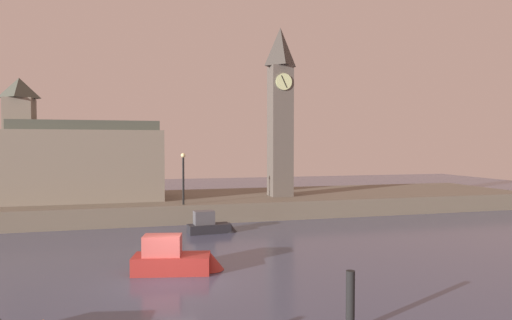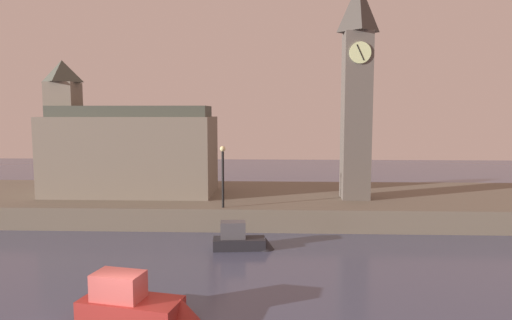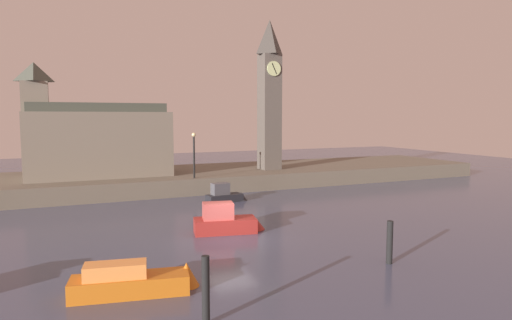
{
  "view_description": "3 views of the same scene",
  "coord_description": "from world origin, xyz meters",
  "px_view_note": "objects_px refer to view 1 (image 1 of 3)",
  "views": [
    {
      "loc": [
        -1.45,
        -20.23,
        6.18
      ],
      "look_at": [
        8.12,
        15.62,
        4.86
      ],
      "focal_mm": 31.52,
      "sensor_mm": 36.0,
      "label": 1
    },
    {
      "loc": [
        5.34,
        -14.36,
        7.59
      ],
      "look_at": [
        4.03,
        17.84,
        4.26
      ],
      "focal_mm": 32.13,
      "sensor_mm": 36.0,
      "label": 2
    },
    {
      "loc": [
        -8.72,
        -23.19,
        6.89
      ],
      "look_at": [
        8.59,
        16.01,
        2.72
      ],
      "focal_mm": 31.37,
      "sensor_mm": 36.0,
      "label": 3
    }
  ],
  "objects_px": {
    "streetlamp": "(183,173)",
    "mooring_post_right": "(350,302)",
    "parliament_hall": "(81,160)",
    "boat_dinghy_red": "(178,259)",
    "clock_tower": "(280,109)",
    "boat_barge_dark": "(212,225)"
  },
  "relations": [
    {
      "from": "parliament_hall",
      "to": "boat_dinghy_red",
      "type": "relative_size",
      "value": 2.68
    },
    {
      "from": "clock_tower",
      "to": "mooring_post_right",
      "type": "xyz_separation_m",
      "value": [
        -5.8,
        -25.24,
        -8.29
      ]
    },
    {
      "from": "boat_barge_dark",
      "to": "boat_dinghy_red",
      "type": "height_order",
      "value": "boat_dinghy_red"
    },
    {
      "from": "boat_dinghy_red",
      "to": "boat_barge_dark",
      "type": "bearing_deg",
      "value": 70.89
    },
    {
      "from": "clock_tower",
      "to": "boat_dinghy_red",
      "type": "distance_m",
      "value": 21.68
    },
    {
      "from": "streetlamp",
      "to": "boat_barge_dark",
      "type": "relative_size",
      "value": 1.13
    },
    {
      "from": "mooring_post_right",
      "to": "boat_barge_dark",
      "type": "bearing_deg",
      "value": 95.46
    },
    {
      "from": "streetlamp",
      "to": "parliament_hall",
      "type": "bearing_deg",
      "value": 148.32
    },
    {
      "from": "parliament_hall",
      "to": "boat_dinghy_red",
      "type": "bearing_deg",
      "value": -70.7
    },
    {
      "from": "clock_tower",
      "to": "mooring_post_right",
      "type": "bearing_deg",
      "value": -102.93
    },
    {
      "from": "clock_tower",
      "to": "boat_dinghy_red",
      "type": "bearing_deg",
      "value": -122.37
    },
    {
      "from": "clock_tower",
      "to": "mooring_post_right",
      "type": "relative_size",
      "value": 7.38
    },
    {
      "from": "streetlamp",
      "to": "boat_barge_dark",
      "type": "distance_m",
      "value": 5.54
    },
    {
      "from": "parliament_hall",
      "to": "clock_tower",
      "type": "bearing_deg",
      "value": -4.2
    },
    {
      "from": "clock_tower",
      "to": "boat_dinghy_red",
      "type": "xyz_separation_m",
      "value": [
        -10.64,
        -16.78,
        -8.67
      ]
    },
    {
      "from": "mooring_post_right",
      "to": "boat_dinghy_red",
      "type": "relative_size",
      "value": 0.44
    },
    {
      "from": "streetlamp",
      "to": "mooring_post_right",
      "type": "distance_m",
      "value": 22.05
    },
    {
      "from": "clock_tower",
      "to": "boat_barge_dark",
      "type": "height_order",
      "value": "clock_tower"
    },
    {
      "from": "mooring_post_right",
      "to": "clock_tower",
      "type": "bearing_deg",
      "value": 77.07
    },
    {
      "from": "mooring_post_right",
      "to": "boat_dinghy_red",
      "type": "xyz_separation_m",
      "value": [
        -4.84,
        8.46,
        -0.38
      ]
    },
    {
      "from": "boat_barge_dark",
      "to": "boat_dinghy_red",
      "type": "relative_size",
      "value": 0.77
    },
    {
      "from": "streetlamp",
      "to": "boat_dinghy_red",
      "type": "bearing_deg",
      "value": -96.93
    }
  ]
}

